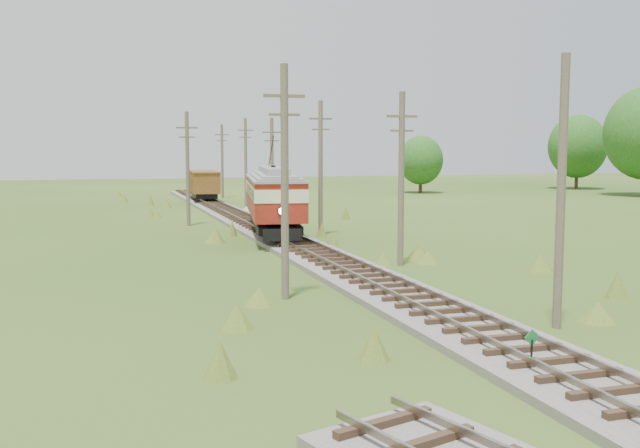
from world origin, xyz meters
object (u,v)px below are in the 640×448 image
object	(u,v)px
switch_marker	(532,346)
streetcar	(273,195)
gondola	(204,183)
gravel_pile	(262,204)

from	to	relation	value
switch_marker	streetcar	world-z (taller)	streetcar
gondola	gravel_pile	distance (m)	12.75
switch_marker	gondola	world-z (taller)	gondola
streetcar	gondola	world-z (taller)	streetcar
streetcar	gondola	distance (m)	31.76
streetcar	gondola	size ratio (longest dim) A/B	1.54
switch_marker	gondola	bearing A→B (deg)	89.81
switch_marker	gondola	size ratio (longest dim) A/B	0.12
switch_marker	gravel_pile	distance (m)	49.42
switch_marker	streetcar	xyz separation A→B (m)	(0.20, 29.66, 2.17)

